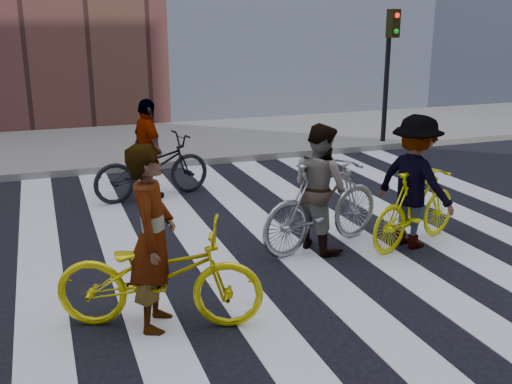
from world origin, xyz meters
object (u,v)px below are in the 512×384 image
bike_yellow_right (416,208)px  rider_right (415,182)px  rider_left (153,238)px  bike_yellow_left (159,275)px  bike_silver_mid (323,205)px  traffic_signal (390,54)px  bike_dark_rear (152,167)px  rider_mid (320,187)px  rider_rear (148,149)px

bike_yellow_right → rider_right: size_ratio=0.99×
rider_left → bike_yellow_left: bearing=-68.8°
bike_silver_mid → bike_yellow_right: size_ratio=1.14×
traffic_signal → bike_yellow_left: bearing=-135.0°
bike_yellow_right → rider_right: 0.38m
bike_yellow_left → rider_right: rider_right is taller
rider_right → bike_dark_rear: bearing=20.0°
bike_yellow_left → traffic_signal: bearing=-23.8°
bike_dark_rear → rider_mid: 3.68m
rider_mid → rider_right: 1.33m
bike_yellow_right → rider_left: (-3.90, -1.07, 0.42)m
bike_yellow_right → bike_silver_mid: bearing=54.3°
bike_dark_rear → rider_right: 4.70m
rider_left → rider_right: rider_left is taller
bike_dark_rear → rider_mid: rider_mid is taller
rider_left → bike_dark_rear: bearing=11.0°
bike_yellow_left → rider_left: size_ratio=1.10×
traffic_signal → bike_silver_mid: traffic_signal is taller
bike_dark_rear → traffic_signal: bearing=-81.3°
rider_left → rider_mid: size_ratio=1.10×
bike_silver_mid → rider_mid: bearing=73.4°
bike_yellow_left → bike_yellow_right: bike_yellow_left is taller
bike_yellow_left → rider_right: size_ratio=1.15×
rider_right → rider_rear: rider_right is taller
bike_dark_rear → rider_rear: size_ratio=1.21×
bike_yellow_right → rider_left: rider_left is taller
bike_yellow_left → bike_dark_rear: bearing=11.5°
traffic_signal → rider_mid: traffic_signal is taller
traffic_signal → rider_right: 6.94m
bike_dark_rear → rider_mid: size_ratio=1.22×
rider_left → rider_right: size_ratio=1.05×
traffic_signal → rider_mid: bearing=-128.9°
bike_dark_rear → bike_silver_mid: bearing=-163.3°
rider_right → rider_rear: size_ratio=1.05×
traffic_signal → bike_dark_rear: 6.92m
bike_silver_mid → bike_dark_rear: 3.69m
rider_rear → traffic_signal: bearing=-81.5°
rider_left → bike_yellow_right: bearing=-53.4°
bike_yellow_left → rider_rear: 4.74m
bike_yellow_left → rider_rear: size_ratio=1.20×
rider_mid → rider_right: (1.28, -0.36, 0.05)m
rider_mid → bike_yellow_left: bearing=103.0°
traffic_signal → rider_right: bearing=-118.6°
traffic_signal → bike_dark_rear: (-6.27, -2.38, -1.71)m
bike_yellow_left → rider_rear: rider_rear is taller
bike_yellow_right → bike_dark_rear: (-3.06, 3.60, 0.01)m
bike_yellow_right → rider_rear: 4.76m
traffic_signal → bike_silver_mid: bearing=-128.6°
rider_mid → bike_yellow_right: bearing=-121.8°
bike_yellow_right → rider_rear: size_ratio=1.04×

